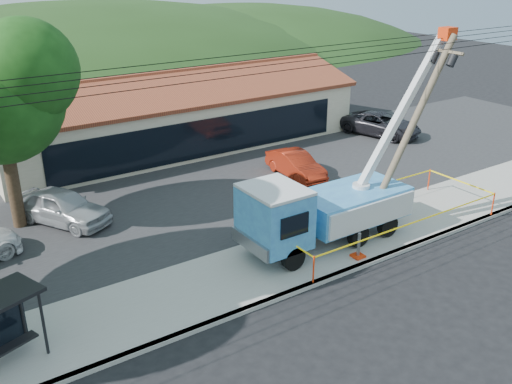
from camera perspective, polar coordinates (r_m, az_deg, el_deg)
The scene contains 13 objects.
ground at distance 19.32m, azimuth 8.30°, elevation -12.55°, with size 120.00×120.00×0.00m, color black.
curb at distance 20.59m, azimuth 4.38°, elevation -9.67°, with size 60.00×0.25×0.15m, color #A4A199.
sidewalk at distance 21.89m, azimuth 1.30°, elevation -7.49°, with size 60.00×4.00×0.15m, color #A4A199.
parking_lot at distance 28.12m, azimuth -8.12°, elevation -0.67°, with size 60.00×12.00×0.10m, color #28282B.
strip_mall at distance 35.99m, azimuth -8.23°, elevation 7.61°, with size 22.50×8.53×4.67m.
hill_center at distance 70.54m, azimuth -16.61°, elevation 12.67°, with size 89.60×64.00×32.00m, color #1E3814.
hill_east at distance 78.84m, azimuth -2.31°, elevation 14.52°, with size 72.80×52.00×26.00m, color #1E3814.
utility_truck at distance 22.95m, azimuth 6.66°, elevation -1.55°, with size 9.98×3.98×8.18m.
leaning_pole at distance 24.44m, azimuth 15.29°, elevation 6.32°, with size 4.69×1.66×8.07m.
caution_tape at distance 24.88m, azimuth 12.43°, elevation -1.94°, with size 10.47×3.71×1.07m.
car_silver at distance 26.70m, azimuth -18.58°, elevation -3.11°, with size 1.83×4.54×1.55m, color #A7A9AE.
car_red at distance 30.67m, azimuth 3.96°, elevation 1.42°, with size 1.40×4.03×1.33m, color #A52410.
car_dark at distance 38.65m, azimuth 12.28°, elevation 5.46°, with size 2.42×5.25×1.46m, color #232227.
Camera 1 is at (-10.98, -11.44, 11.04)m, focal length 40.00 mm.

